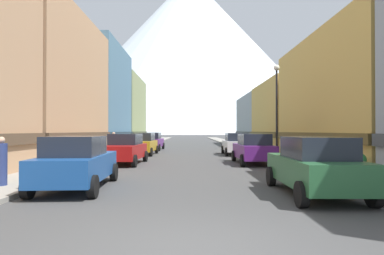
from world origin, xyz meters
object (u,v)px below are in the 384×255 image
at_px(car_left_0, 77,162).
at_px(potted_plant_1, 299,152).
at_px(potted_plant_0, 359,162).
at_px(pedestrian_0, 258,143).
at_px(car_left_3, 152,141).
at_px(car_left_1, 125,149).
at_px(trash_bin_right, 337,161).
at_px(car_left_2, 143,144).
at_px(car_right_1, 253,149).
at_px(car_right_2, 236,144).
at_px(streetlamp_right, 277,98).
at_px(pedestrian_2, 1,163).
at_px(pedestrian_1, 114,143).
at_px(car_right_0, 315,166).

height_order(car_left_0, potted_plant_1, car_left_0).
xyz_separation_m(potted_plant_0, pedestrian_0, (-0.75, 16.22, 0.18)).
bearing_deg(pedestrian_0, car_left_3, 159.63).
distance_m(car_left_1, trash_bin_right, 11.42).
bearing_deg(car_left_3, trash_bin_right, -62.29).
xyz_separation_m(car_left_2, car_right_1, (7.60, -7.30, 0.00)).
relative_size(car_right_1, car_right_2, 1.00).
height_order(potted_plant_0, streetlamp_right, streetlamp_right).
bearing_deg(pedestrian_2, pedestrian_1, 90.00).
bearing_deg(potted_plant_1, car_left_3, 130.72).
bearing_deg(car_left_0, pedestrian_1, 98.81).
bearing_deg(pedestrian_2, car_left_3, 83.77).
bearing_deg(car_left_0, car_left_3, 90.02).
distance_m(car_left_1, potted_plant_0, 12.28).
height_order(potted_plant_0, pedestrian_2, pedestrian_2).
relative_size(car_left_3, potted_plant_1, 4.91).
relative_size(car_left_2, pedestrian_0, 2.93).
bearing_deg(car_left_0, car_right_0, -8.59).
height_order(car_right_2, trash_bin_right, car_right_2).
height_order(car_right_0, pedestrian_1, pedestrian_1).
height_order(car_right_0, pedestrian_0, car_right_0).
bearing_deg(pedestrian_0, trash_bin_right, -89.63).
bearing_deg(trash_bin_right, potted_plant_1, 84.52).
height_order(trash_bin_right, pedestrian_1, pedestrian_1).
height_order(trash_bin_right, pedestrian_0, pedestrian_0).
bearing_deg(trash_bin_right, pedestrian_2, -166.21).
relative_size(car_left_1, trash_bin_right, 4.57).
xyz_separation_m(pedestrian_1, pedestrian_2, (-0.00, -15.99, -0.05)).
bearing_deg(potted_plant_0, car_right_0, -132.77).
bearing_deg(car_left_3, potted_plant_1, -49.28).
relative_size(car_right_2, potted_plant_1, 4.85).
bearing_deg(car_left_0, car_left_2, 90.00).
height_order(car_left_1, potted_plant_0, car_left_1).
xyz_separation_m(car_left_2, pedestrian_0, (10.05, 3.04, -0.05)).
bearing_deg(car_left_3, car_left_1, -89.98).
bearing_deg(car_left_2, car_right_2, -1.34).
bearing_deg(car_right_0, car_left_2, 114.54).
xyz_separation_m(car_left_2, car_right_0, (7.60, -16.64, 0.00)).
distance_m(car_left_2, potted_plant_0, 17.04).
height_order(car_left_3, potted_plant_0, car_left_3).
bearing_deg(car_left_0, car_right_2, 63.62).
bearing_deg(car_left_3, car_right_2, -42.43).
height_order(pedestrian_1, pedestrian_2, pedestrian_1).
distance_m(potted_plant_1, pedestrian_2, 16.52).
relative_size(car_right_1, potted_plant_1, 4.84).
bearing_deg(car_left_1, pedestrian_2, -106.43).
bearing_deg(car_left_2, car_left_1, -90.00).
distance_m(pedestrian_0, pedestrian_2, 22.48).
xyz_separation_m(car_left_1, car_right_0, (7.60, -9.31, 0.00)).
xyz_separation_m(car_left_1, car_left_2, (-0.00, 7.33, 0.00)).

